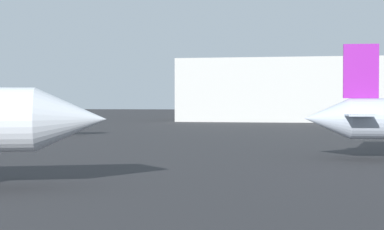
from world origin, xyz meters
The scene contains 1 object.
terminal_building centered at (13.17, 129.70, 7.26)m, with size 70.81×27.51×14.52m, color #B7B7B2.
Camera 1 is at (3.84, -12.78, 4.85)m, focal length 53.93 mm.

